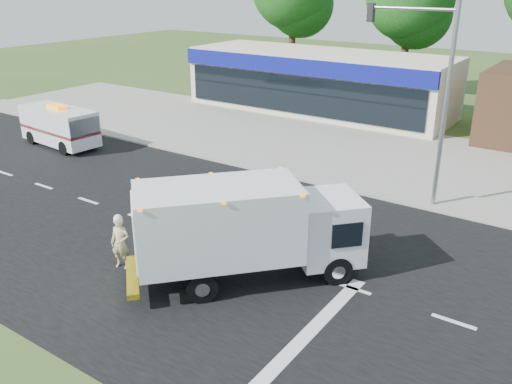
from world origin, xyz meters
TOP-DOWN VIEW (x-y plane):
  - ground at (0.00, 0.00)m, footprint 120.00×120.00m
  - road_asphalt at (0.00, 0.00)m, footprint 60.00×14.00m
  - sidewalk at (0.00, 8.20)m, footprint 60.00×2.40m
  - parking_apron at (0.00, 14.00)m, footprint 60.00×9.00m
  - lane_markings at (1.35, -1.35)m, footprint 55.20×7.00m
  - ems_box_truck at (0.00, -1.37)m, footprint 6.39×6.71m
  - emergency_worker at (-3.66, -3.00)m, footprint 0.73×0.59m
  - ambulance_van at (-16.44, 4.42)m, footprint 4.99×2.24m
  - retail_strip_mall at (-9.00, 19.93)m, footprint 18.00×6.20m
  - traffic_signal_pole at (2.35, 7.60)m, footprint 3.51×0.25m

SIDE VIEW (x-z plane):
  - ground at x=0.00m, z-range 0.00..0.00m
  - road_asphalt at x=0.00m, z-range -0.01..0.01m
  - parking_apron at x=0.00m, z-range 0.00..0.02m
  - lane_markings at x=1.35m, z-range 0.01..0.02m
  - sidewalk at x=0.00m, z-range 0.00..0.12m
  - emergency_worker at x=-3.66m, z-range -0.02..1.83m
  - ambulance_van at x=-16.44m, z-range 0.01..2.30m
  - ems_box_truck at x=0.00m, z-range 0.24..3.39m
  - retail_strip_mall at x=-9.00m, z-range 0.01..4.01m
  - traffic_signal_pole at x=2.35m, z-range 0.92..8.92m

